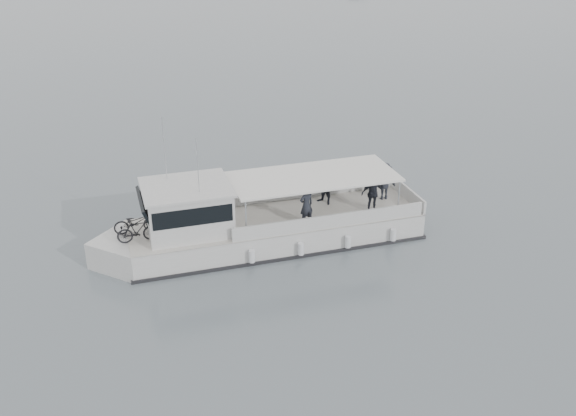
{
  "coord_description": "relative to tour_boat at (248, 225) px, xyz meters",
  "views": [
    {
      "loc": [
        2.86,
        -22.66,
        13.1
      ],
      "look_at": [
        1.37,
        1.41,
        1.6
      ],
      "focal_mm": 40.0,
      "sensor_mm": 36.0,
      "label": 1
    }
  ],
  "objects": [
    {
      "name": "tour_boat",
      "position": [
        0.0,
        0.0,
        0.0
      ],
      "size": [
        13.7,
        7.59,
        5.87
      ],
      "rotation": [
        0.0,
        0.0,
        0.36
      ],
      "color": "silver",
      "rests_on": "ground"
    },
    {
      "name": "ground",
      "position": [
        0.27,
        -0.98,
        -0.96
      ],
      "size": [
        1400.0,
        1400.0,
        0.0
      ],
      "primitive_type": "plane",
      "color": "#545E63",
      "rests_on": "ground"
    }
  ]
}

